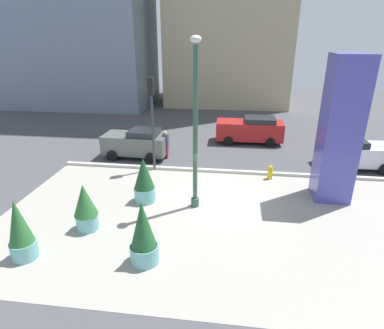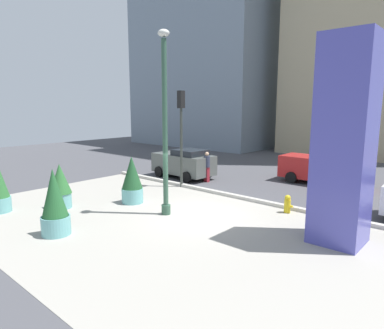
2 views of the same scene
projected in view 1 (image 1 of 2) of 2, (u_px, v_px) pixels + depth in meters
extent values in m
plane|color=#47474C|center=(222.00, 166.00, 18.74)|extent=(60.00, 60.00, 0.00)
cube|color=#9E998E|center=(216.00, 222.00, 13.23)|extent=(18.00, 10.00, 0.02)
cube|color=#B7B2A8|center=(221.00, 171.00, 17.90)|extent=(18.00, 0.24, 0.16)
cylinder|color=#335642|center=(195.00, 202.00, 14.37)|extent=(0.36, 0.36, 0.40)
cylinder|color=#335642|center=(195.00, 133.00, 13.18)|extent=(0.20, 0.20, 6.77)
ellipsoid|color=silver|center=(196.00, 39.00, 11.84)|extent=(0.44, 0.44, 0.28)
cube|color=#4C4CAD|center=(340.00, 131.00, 14.07)|extent=(1.53, 1.53, 6.42)
cylinder|color=#6BB2B2|center=(24.00, 250.00, 11.02)|extent=(0.88, 0.88, 0.63)
cylinder|color=#382819|center=(23.00, 242.00, 10.91)|extent=(0.81, 0.81, 0.04)
cone|color=#2D6B33|center=(18.00, 222.00, 10.61)|extent=(0.81, 0.81, 1.58)
cylinder|color=#6BB2B2|center=(145.00, 253.00, 10.81)|extent=(0.96, 0.96, 0.66)
cylinder|color=#382819|center=(144.00, 246.00, 10.69)|extent=(0.88, 0.88, 0.04)
cone|color=#235B2D|center=(143.00, 224.00, 10.38)|extent=(0.85, 0.85, 1.62)
cylinder|color=#6BB2B2|center=(87.00, 222.00, 12.64)|extent=(0.85, 0.85, 0.66)
cylinder|color=#382819|center=(86.00, 215.00, 12.52)|extent=(0.78, 0.78, 0.04)
cone|color=#2D6B33|center=(84.00, 200.00, 12.27)|extent=(0.91, 0.91, 1.26)
cylinder|color=#6BB2B2|center=(145.00, 194.00, 14.75)|extent=(0.95, 0.95, 0.67)
cylinder|color=#382819|center=(145.00, 188.00, 14.64)|extent=(0.88, 0.88, 0.04)
cone|color=#1E4C28|center=(144.00, 173.00, 14.36)|extent=(0.92, 0.92, 1.45)
cylinder|color=gold|center=(270.00, 174.00, 17.06)|extent=(0.26, 0.26, 0.55)
sphere|color=gold|center=(270.00, 168.00, 16.92)|extent=(0.24, 0.24, 0.24)
cylinder|color=gold|center=(273.00, 174.00, 17.03)|extent=(0.12, 0.10, 0.10)
cylinder|color=#333833|center=(153.00, 134.00, 17.54)|extent=(0.14, 0.14, 4.18)
cube|color=black|center=(151.00, 86.00, 16.58)|extent=(0.28, 0.32, 0.90)
sphere|color=green|center=(151.00, 80.00, 16.64)|extent=(0.18, 0.18, 0.18)
cube|color=#565B56|center=(136.00, 144.00, 19.93)|extent=(3.95, 1.96, 1.14)
cube|color=#1E2328|center=(144.00, 133.00, 19.56)|extent=(1.81, 1.65, 0.34)
cylinder|color=black|center=(112.00, 155.00, 19.50)|extent=(0.65, 0.25, 0.64)
cylinder|color=black|center=(123.00, 146.00, 21.14)|extent=(0.65, 0.25, 0.64)
cylinder|color=black|center=(151.00, 158.00, 19.12)|extent=(0.65, 0.25, 0.64)
cylinder|color=black|center=(159.00, 148.00, 20.76)|extent=(0.65, 0.25, 0.64)
cube|color=silver|center=(357.00, 154.00, 18.30)|extent=(3.97, 1.97, 1.09)
cube|color=#1E2328|center=(348.00, 142.00, 18.09)|extent=(1.81, 1.68, 0.33)
cylinder|color=black|center=(371.00, 157.00, 19.23)|extent=(0.65, 0.24, 0.64)
cylinder|color=black|center=(329.00, 156.00, 19.44)|extent=(0.65, 0.24, 0.64)
cylinder|color=black|center=(339.00, 168.00, 17.75)|extent=(0.65, 0.24, 0.64)
cube|color=red|center=(249.00, 130.00, 22.58)|extent=(4.55, 1.84, 1.22)
cube|color=#1E2328|center=(260.00, 120.00, 22.21)|extent=(2.05, 1.61, 0.32)
cylinder|color=black|center=(228.00, 141.00, 22.11)|extent=(0.64, 0.22, 0.64)
cylinder|color=black|center=(229.00, 133.00, 23.78)|extent=(0.64, 0.22, 0.64)
cylinder|color=black|center=(270.00, 143.00, 21.79)|extent=(0.64, 0.22, 0.64)
cylinder|color=black|center=(268.00, 135.00, 23.46)|extent=(0.64, 0.22, 0.64)
cube|color=maroon|center=(165.00, 151.00, 19.84)|extent=(0.30, 0.24, 0.86)
cylinder|color=#33384C|center=(165.00, 140.00, 19.55)|extent=(0.41, 0.41, 0.64)
sphere|color=tan|center=(165.00, 133.00, 19.39)|extent=(0.23, 0.23, 0.23)
cube|color=gray|center=(69.00, 6.00, 31.91)|extent=(15.61, 8.86, 19.37)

